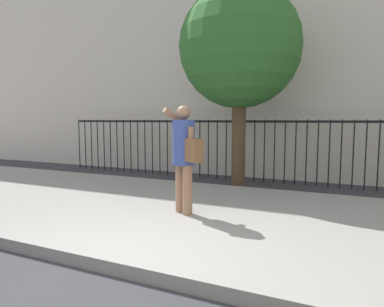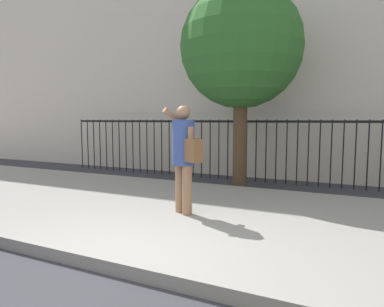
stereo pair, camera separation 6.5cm
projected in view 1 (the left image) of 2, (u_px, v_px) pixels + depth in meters
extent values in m
plane|color=#333338|center=(115.00, 277.00, 3.47)|extent=(60.00, 60.00, 0.00)
cube|color=gray|center=(201.00, 215.00, 5.45)|extent=(28.00, 4.40, 0.15)
cube|color=beige|center=(283.00, 1.00, 10.61)|extent=(28.00, 4.00, 10.57)
cube|color=black|center=(260.00, 121.00, 8.64)|extent=(12.00, 0.04, 0.06)
cylinder|color=black|center=(79.00, 144.00, 11.25)|extent=(0.03, 0.03, 1.60)
cylinder|color=black|center=(85.00, 144.00, 11.14)|extent=(0.03, 0.03, 1.60)
cylinder|color=black|center=(91.00, 144.00, 11.03)|extent=(0.03, 0.03, 1.60)
cylinder|color=black|center=(98.00, 145.00, 10.92)|extent=(0.03, 0.03, 1.60)
cylinder|color=black|center=(104.00, 145.00, 10.81)|extent=(0.03, 0.03, 1.60)
cylinder|color=black|center=(111.00, 145.00, 10.71)|extent=(0.03, 0.03, 1.60)
cylinder|color=black|center=(117.00, 145.00, 10.60)|extent=(0.03, 0.03, 1.60)
cylinder|color=black|center=(124.00, 146.00, 10.49)|extent=(0.03, 0.03, 1.60)
cylinder|color=black|center=(131.00, 146.00, 10.38)|extent=(0.03, 0.03, 1.60)
cylinder|color=black|center=(138.00, 146.00, 10.27)|extent=(0.03, 0.03, 1.60)
cylinder|color=black|center=(145.00, 147.00, 10.17)|extent=(0.03, 0.03, 1.60)
cylinder|color=black|center=(152.00, 147.00, 10.06)|extent=(0.03, 0.03, 1.60)
cylinder|color=black|center=(160.00, 147.00, 9.95)|extent=(0.03, 0.03, 1.60)
cylinder|color=black|center=(167.00, 147.00, 9.84)|extent=(0.03, 0.03, 1.60)
cylinder|color=black|center=(175.00, 148.00, 9.74)|extent=(0.03, 0.03, 1.60)
cylinder|color=black|center=(183.00, 148.00, 9.63)|extent=(0.03, 0.03, 1.60)
cylinder|color=black|center=(191.00, 148.00, 9.52)|extent=(0.03, 0.03, 1.60)
cylinder|color=black|center=(200.00, 149.00, 9.41)|extent=(0.03, 0.03, 1.60)
cylinder|color=black|center=(208.00, 149.00, 9.30)|extent=(0.03, 0.03, 1.60)
cylinder|color=black|center=(217.00, 149.00, 9.20)|extent=(0.03, 0.03, 1.60)
cylinder|color=black|center=(226.00, 150.00, 9.09)|extent=(0.03, 0.03, 1.60)
cylinder|color=black|center=(235.00, 150.00, 8.98)|extent=(0.03, 0.03, 1.60)
cylinder|color=black|center=(245.00, 150.00, 8.87)|extent=(0.03, 0.03, 1.60)
cylinder|color=black|center=(254.00, 151.00, 8.76)|extent=(0.03, 0.03, 1.60)
cylinder|color=black|center=(264.00, 151.00, 8.66)|extent=(0.03, 0.03, 1.60)
cylinder|color=black|center=(274.00, 152.00, 8.55)|extent=(0.03, 0.03, 1.60)
cylinder|color=black|center=(285.00, 152.00, 8.44)|extent=(0.03, 0.03, 1.60)
cylinder|color=black|center=(295.00, 152.00, 8.33)|extent=(0.03, 0.03, 1.60)
cylinder|color=black|center=(306.00, 153.00, 8.23)|extent=(0.03, 0.03, 1.60)
cylinder|color=black|center=(318.00, 153.00, 8.12)|extent=(0.03, 0.03, 1.60)
cylinder|color=black|center=(329.00, 154.00, 8.01)|extent=(0.03, 0.03, 1.60)
cylinder|color=black|center=(341.00, 154.00, 7.90)|extent=(0.03, 0.03, 1.60)
cylinder|color=black|center=(353.00, 155.00, 7.79)|extent=(0.03, 0.03, 1.60)
cylinder|color=black|center=(366.00, 155.00, 7.69)|extent=(0.03, 0.03, 1.60)
cylinder|color=black|center=(379.00, 156.00, 7.58)|extent=(0.03, 0.03, 1.60)
cylinder|color=#936B4C|center=(180.00, 188.00, 5.35)|extent=(0.15, 0.15, 0.75)
cylinder|color=#936B4C|center=(187.00, 190.00, 5.18)|extent=(0.15, 0.15, 0.75)
cylinder|color=#33478C|center=(184.00, 142.00, 5.20)|extent=(0.47, 0.47, 0.69)
sphere|color=#936B4C|center=(184.00, 113.00, 5.15)|extent=(0.21, 0.21, 0.21)
cylinder|color=#936B4C|center=(177.00, 120.00, 5.33)|extent=(0.32, 0.46, 0.37)
cylinder|color=#936B4C|center=(191.00, 145.00, 5.03)|extent=(0.09, 0.09, 0.53)
cube|color=black|center=(182.00, 114.00, 5.31)|extent=(0.07, 0.04, 0.15)
cube|color=brown|center=(193.00, 150.00, 4.99)|extent=(0.32, 0.28, 0.34)
cylinder|color=#4C3823|center=(239.00, 135.00, 7.86)|extent=(0.32, 0.32, 2.47)
sphere|color=#2D6628|center=(240.00, 47.00, 7.67)|extent=(2.75, 2.75, 2.75)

